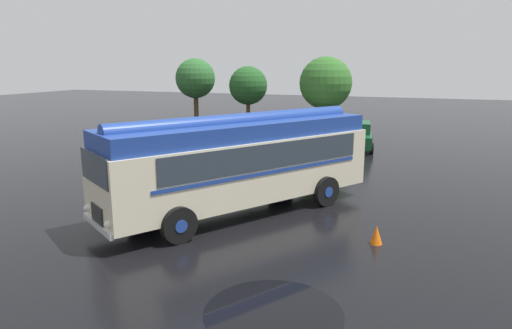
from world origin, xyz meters
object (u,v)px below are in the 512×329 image
object	(u,v)px
car_mid_right	(357,135)
vintage_bus	(241,159)
traffic_cone	(376,235)
car_mid_left	(315,132)
car_near_left	(272,129)

from	to	relation	value
car_mid_right	vintage_bus	bearing A→B (deg)	-98.34
vintage_bus	traffic_cone	bearing A→B (deg)	-15.64
car_mid_left	car_mid_right	xyz separation A→B (m)	(2.70, -0.50, 0.00)
car_near_left	traffic_cone	size ratio (longest dim) A/B	7.87
car_near_left	car_mid_left	distance (m)	3.02
car_mid_left	car_mid_right	distance (m)	2.74
car_mid_right	traffic_cone	size ratio (longest dim) A/B	8.00
traffic_cone	car_mid_left	bearing A→B (deg)	109.45
car_mid_left	car_near_left	bearing A→B (deg)	176.59
traffic_cone	car_mid_right	bearing A→B (deg)	100.52
car_mid_left	traffic_cone	bearing A→B (deg)	-70.55
vintage_bus	car_near_left	bearing A→B (deg)	104.41
vintage_bus	car_near_left	world-z (taller)	vintage_bus
car_near_left	traffic_cone	distance (m)	17.91
vintage_bus	traffic_cone	world-z (taller)	vintage_bus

